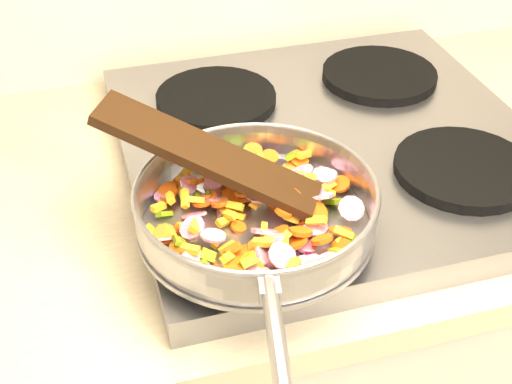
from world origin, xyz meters
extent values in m
cube|color=#939399|center=(-0.70, 1.67, 0.92)|extent=(0.60, 0.60, 0.04)
cylinder|color=black|center=(-0.84, 1.52, 0.95)|extent=(0.19, 0.19, 0.02)
cylinder|color=black|center=(-0.56, 1.52, 0.95)|extent=(0.19, 0.19, 0.02)
cylinder|color=black|center=(-0.84, 1.81, 0.95)|extent=(0.19, 0.19, 0.02)
cylinder|color=black|center=(-0.56, 1.81, 0.95)|extent=(0.19, 0.19, 0.02)
cylinder|color=#9E9EA5|center=(-0.87, 1.48, 0.96)|extent=(0.29, 0.29, 0.01)
torus|color=#9E9EA5|center=(-0.87, 1.48, 0.99)|extent=(0.33, 0.33, 0.05)
torus|color=#9E9EA5|center=(-0.87, 1.48, 1.01)|extent=(0.29, 0.29, 0.01)
cylinder|color=#9E9EA5|center=(-0.92, 1.24, 1.00)|extent=(0.05, 0.19, 0.02)
cube|color=#9E9EA5|center=(-0.90, 1.33, 1.00)|extent=(0.03, 0.03, 0.02)
cylinder|color=#E3550F|center=(-0.91, 1.41, 0.98)|extent=(0.04, 0.04, 0.01)
cube|color=yellow|center=(-0.79, 1.41, 0.98)|extent=(0.02, 0.02, 0.02)
cube|color=#6B9212|center=(-0.80, 1.57, 0.99)|extent=(0.02, 0.02, 0.02)
cylinder|color=#E3550F|center=(-0.88, 1.57, 0.97)|extent=(0.03, 0.03, 0.02)
cube|color=#6B9212|center=(-0.80, 1.53, 0.97)|extent=(0.02, 0.02, 0.01)
cube|color=yellow|center=(-0.90, 1.36, 0.98)|extent=(0.03, 0.02, 0.01)
cube|color=yellow|center=(-0.81, 1.44, 0.98)|extent=(0.03, 0.02, 0.02)
cube|color=yellow|center=(-0.90, 1.48, 0.98)|extent=(0.02, 0.02, 0.01)
cylinder|color=#E3550F|center=(-0.88, 1.53, 0.97)|extent=(0.04, 0.04, 0.01)
cube|color=#6B9212|center=(-0.97, 1.45, 0.98)|extent=(0.01, 0.03, 0.02)
cylinder|color=#E3550F|center=(-0.79, 1.40, 0.97)|extent=(0.03, 0.03, 0.02)
cube|color=yellow|center=(-0.94, 1.51, 0.98)|extent=(0.03, 0.01, 0.02)
cylinder|color=#BD1258|center=(-0.79, 1.49, 0.97)|extent=(0.03, 0.04, 0.03)
cube|color=yellow|center=(-0.92, 1.40, 0.98)|extent=(0.02, 0.02, 0.02)
cube|color=yellow|center=(-0.92, 1.43, 0.97)|extent=(0.02, 0.01, 0.02)
cylinder|color=#E3550F|center=(-0.83, 1.54, 0.97)|extent=(0.03, 0.03, 0.01)
cube|color=yellow|center=(-0.94, 1.54, 0.97)|extent=(0.01, 0.03, 0.01)
cube|color=yellow|center=(-0.92, 1.44, 0.97)|extent=(0.02, 0.02, 0.01)
cube|color=yellow|center=(-0.95, 1.46, 0.99)|extent=(0.02, 0.03, 0.02)
cylinder|color=#E3550F|center=(-0.85, 1.44, 0.97)|extent=(0.04, 0.04, 0.02)
cylinder|color=#E3550F|center=(-0.94, 1.42, 0.97)|extent=(0.03, 0.03, 0.01)
cylinder|color=#BD1258|center=(-0.93, 1.37, 0.97)|extent=(0.03, 0.04, 0.02)
cube|color=yellow|center=(-0.79, 1.49, 0.98)|extent=(0.01, 0.03, 0.01)
cube|color=#6B9212|center=(-0.87, 1.53, 0.98)|extent=(0.01, 0.02, 0.01)
cylinder|color=#BD1258|center=(-0.81, 1.44, 0.97)|extent=(0.04, 0.04, 0.01)
cube|color=#6B9212|center=(-0.79, 1.54, 0.97)|extent=(0.02, 0.01, 0.02)
cylinder|color=#E3550F|center=(-0.80, 1.46, 0.98)|extent=(0.03, 0.03, 0.03)
cylinder|color=#E3550F|center=(-0.82, 1.48, 0.99)|extent=(0.03, 0.03, 0.03)
cylinder|color=#BD1258|center=(-0.86, 1.39, 0.98)|extent=(0.05, 0.04, 0.02)
cylinder|color=#BD1258|center=(-0.94, 1.55, 0.98)|extent=(0.02, 0.03, 0.03)
cylinder|color=#E3550F|center=(-0.90, 1.52, 0.97)|extent=(0.02, 0.02, 0.01)
cube|color=yellow|center=(-0.84, 1.49, 0.99)|extent=(0.03, 0.02, 0.01)
cylinder|color=#BD1258|center=(-0.83, 1.41, 0.97)|extent=(0.03, 0.03, 0.01)
cube|color=#6B9212|center=(-0.81, 1.47, 0.97)|extent=(0.02, 0.02, 0.02)
cube|color=yellow|center=(-0.89, 1.55, 0.98)|extent=(0.02, 0.02, 0.01)
cylinder|color=#BD1258|center=(-0.88, 1.37, 0.98)|extent=(0.04, 0.03, 0.03)
cube|color=#6B9212|center=(-0.90, 1.40, 0.98)|extent=(0.02, 0.02, 0.01)
cube|color=yellow|center=(-0.77, 1.51, 0.98)|extent=(0.02, 0.02, 0.01)
cylinder|color=#E3550F|center=(-0.78, 1.42, 0.97)|extent=(0.03, 0.03, 0.02)
cylinder|color=#BD1258|center=(-0.87, 1.44, 0.97)|extent=(0.04, 0.04, 0.02)
cube|color=yellow|center=(-0.99, 1.49, 0.97)|extent=(0.02, 0.02, 0.01)
cylinder|color=#E3550F|center=(-0.88, 1.43, 0.96)|extent=(0.03, 0.03, 0.02)
cylinder|color=#BD1258|center=(-0.99, 1.46, 0.97)|extent=(0.03, 0.03, 0.02)
cylinder|color=#E3550F|center=(-0.82, 1.58, 0.98)|extent=(0.03, 0.03, 0.01)
cylinder|color=#BD1258|center=(-0.86, 1.50, 0.99)|extent=(0.05, 0.05, 0.01)
cylinder|color=#BD1258|center=(-0.76, 1.51, 0.98)|extent=(0.03, 0.03, 0.01)
cube|color=yellow|center=(-0.98, 1.52, 0.98)|extent=(0.02, 0.02, 0.01)
cylinder|color=#E3550F|center=(-0.81, 1.46, 0.97)|extent=(0.03, 0.03, 0.02)
cube|color=#6B9212|center=(-0.93, 1.54, 0.97)|extent=(0.01, 0.02, 0.02)
cylinder|color=#E3550F|center=(-0.75, 1.51, 0.97)|extent=(0.03, 0.03, 0.01)
cylinder|color=#BD1258|center=(-0.84, 1.37, 0.98)|extent=(0.04, 0.04, 0.03)
cylinder|color=#E3550F|center=(-0.89, 1.47, 0.96)|extent=(0.02, 0.02, 0.01)
cylinder|color=#E3550F|center=(-0.91, 1.51, 0.98)|extent=(0.03, 0.03, 0.01)
cylinder|color=#BD1258|center=(-0.88, 1.41, 0.97)|extent=(0.04, 0.04, 0.03)
cylinder|color=#BD1258|center=(-0.84, 1.44, 0.97)|extent=(0.04, 0.04, 0.02)
cylinder|color=#E3550F|center=(-0.90, 1.39, 0.97)|extent=(0.03, 0.03, 0.02)
cylinder|color=#E3550F|center=(-0.97, 1.42, 0.97)|extent=(0.03, 0.03, 0.02)
cube|color=#6B9212|center=(-0.90, 1.59, 0.98)|extent=(0.03, 0.02, 0.01)
cylinder|color=#BD1258|center=(-0.91, 1.51, 0.96)|extent=(0.03, 0.04, 0.03)
cube|color=#6B9212|center=(-0.93, 1.38, 0.97)|extent=(0.02, 0.02, 0.02)
cylinder|color=#E3550F|center=(-0.92, 1.39, 0.98)|extent=(0.03, 0.03, 0.01)
cube|color=yellow|center=(-0.89, 1.55, 0.98)|extent=(0.03, 0.01, 0.02)
cylinder|color=#BD1258|center=(-0.91, 1.38, 0.98)|extent=(0.04, 0.04, 0.01)
cube|color=#6B9212|center=(-0.84, 1.53, 0.99)|extent=(0.03, 0.02, 0.01)
cube|color=yellow|center=(-0.91, 1.48, 0.97)|extent=(0.03, 0.02, 0.01)
cylinder|color=#E3550F|center=(-0.93, 1.39, 0.98)|extent=(0.03, 0.03, 0.02)
cylinder|color=#E3550F|center=(-0.97, 1.45, 0.97)|extent=(0.03, 0.03, 0.01)
cylinder|color=#E3550F|center=(-0.79, 1.54, 0.97)|extent=(0.03, 0.03, 0.01)
cube|color=yellow|center=(-0.95, 1.48, 0.97)|extent=(0.02, 0.01, 0.01)
cube|color=yellow|center=(-0.78, 1.56, 0.99)|extent=(0.02, 0.02, 0.01)
cube|color=yellow|center=(-0.96, 1.53, 0.98)|extent=(0.01, 0.02, 0.01)
cube|color=yellow|center=(-0.88, 1.42, 0.98)|extent=(0.03, 0.02, 0.01)
cylinder|color=#E3550F|center=(-0.84, 1.46, 0.98)|extent=(0.03, 0.03, 0.02)
cylinder|color=#BD1258|center=(-0.97, 1.55, 0.97)|extent=(0.03, 0.03, 0.01)
cube|color=#6B9212|center=(-0.96, 1.40, 0.98)|extent=(0.03, 0.02, 0.02)
cylinder|color=#BD1258|center=(-0.82, 1.37, 0.98)|extent=(0.04, 0.04, 0.02)
cylinder|color=#BD1258|center=(-0.83, 1.58, 0.96)|extent=(0.04, 0.03, 0.03)
cube|color=yellow|center=(-0.86, 1.50, 0.98)|extent=(0.02, 0.02, 0.02)
cube|color=yellow|center=(-0.89, 1.49, 0.98)|extent=(0.02, 0.02, 0.01)
cube|color=yellow|center=(-0.87, 1.45, 0.97)|extent=(0.02, 0.03, 0.01)
cube|color=yellow|center=(-0.87, 1.53, 0.97)|extent=(0.01, 0.02, 0.01)
cylinder|color=#BD1258|center=(-0.79, 1.48, 0.98)|extent=(0.05, 0.04, 0.03)
cylinder|color=#E3550F|center=(-0.98, 1.48, 0.97)|extent=(0.04, 0.04, 0.02)
cylinder|color=#E3550F|center=(-0.96, 1.55, 0.97)|extent=(0.03, 0.03, 0.02)
cylinder|color=#E3550F|center=(-0.81, 1.51, 0.97)|extent=(0.04, 0.04, 0.01)
cube|color=#6B9212|center=(-0.90, 1.39, 0.99)|extent=(0.02, 0.02, 0.01)
cube|color=yellow|center=(-0.83, 1.46, 0.97)|extent=(0.02, 0.01, 0.02)
cube|color=yellow|center=(-0.84, 1.57, 0.99)|extent=(0.02, 0.03, 0.02)
cube|color=#6B9212|center=(-0.84, 1.56, 0.98)|extent=(0.02, 0.02, 0.02)
cylinder|color=#BD1258|center=(-0.91, 1.52, 0.97)|extent=(0.05, 0.05, 0.02)
cube|color=yellow|center=(-0.79, 1.40, 0.97)|extent=(0.02, 0.02, 0.02)
cube|color=yellow|center=(-0.90, 1.49, 0.97)|extent=(0.01, 0.03, 0.01)
cylinder|color=#E3550F|center=(-0.91, 1.42, 0.98)|extent=(0.02, 0.02, 0.02)
cube|color=#6B9212|center=(-0.96, 1.41, 0.98)|extent=(0.03, 0.02, 0.02)
cylinder|color=#BD1258|center=(-0.83, 1.56, 0.97)|extent=(0.04, 0.03, 0.02)
cylinder|color=#E3550F|center=(-0.92, 1.53, 0.97)|extent=(0.03, 0.03, 0.02)
cylinder|color=#E3550F|center=(-0.93, 1.52, 0.98)|extent=(0.03, 0.03, 0.01)
cylinder|color=#BD1258|center=(-0.90, 1.56, 0.97)|extent=(0.03, 0.04, 0.02)
cylinder|color=#BD1258|center=(-0.93, 1.44, 0.98)|extent=(0.04, 0.04, 0.01)
cylinder|color=#E3550F|center=(-0.92, 1.53, 0.97)|extent=(0.03, 0.04, 0.03)
cylinder|color=#E3550F|center=(-0.79, 1.56, 0.98)|extent=(0.03, 0.04, 0.02)
cylinder|color=#E3550F|center=(-0.89, 1.43, 0.97)|extent=(0.03, 0.03, 0.01)
cylinder|color=#BD1258|center=(-0.82, 1.48, 0.98)|extent=(0.04, 0.04, 0.02)
cylinder|color=#E3550F|center=(-0.92, 1.56, 0.98)|extent=(0.02, 0.02, 0.02)
cylinder|color=#BD1258|center=(-0.90, 1.38, 0.98)|extent=(0.05, 0.04, 0.03)
cube|color=yellow|center=(-0.86, 1.42, 0.98)|extent=(0.02, 0.02, 0.02)
cylinder|color=#E3550F|center=(-0.96, 1.49, 0.96)|extent=(0.02, 0.02, 0.02)
cube|color=#6B9212|center=(-0.91, 1.52, 0.97)|extent=(0.01, 0.02, 0.02)
cylinder|color=#E3550F|center=(-0.96, 1.54, 0.97)|extent=(0.02, 0.02, 0.01)
cylinder|color=#BD1258|center=(-0.87, 1.56, 0.96)|extent=(0.04, 0.04, 0.01)
cylinder|color=#BD1258|center=(-0.87, 1.42, 0.98)|extent=(0.03, 0.03, 0.02)
cylinder|color=#BD1258|center=(-0.95, 1.46, 0.98)|extent=(0.03, 0.03, 0.02)
cube|color=#6B9212|center=(-0.86, 1.41, 0.97)|extent=(0.02, 0.03, 0.01)
cube|color=#6B9212|center=(-0.89, 1.38, 0.97)|extent=(0.03, 0.02, 0.01)
cylinder|color=#E3550F|center=(-0.97, 1.44, 0.98)|extent=(0.03, 0.03, 0.02)
cylinder|color=#E3550F|center=(-0.89, 1.52, 0.97)|extent=(0.03, 0.03, 0.02)
cylinder|color=#E3550F|center=(-0.96, 1.42, 0.97)|extent=(0.03, 0.03, 0.01)
cylinder|color=#BD1258|center=(-0.94, 1.50, 0.97)|extent=(0.04, 0.04, 0.03)
cylinder|color=#E3550F|center=(-0.87, 1.52, 0.97)|extent=(0.03, 0.03, 0.01)
cylinder|color=#BD1258|center=(-0.79, 1.53, 0.98)|extent=(0.05, 0.04, 0.02)
cube|color=yellow|center=(-0.77, 1.50, 0.97)|extent=(0.01, 0.02, 0.02)
cylinder|color=#E3550F|center=(-0.80, 1.54, 0.97)|extent=(0.03, 0.04, 0.02)
cylinder|color=#BD1258|center=(-0.84, 1.42, 0.96)|extent=(0.03, 0.03, 0.02)
cube|color=yellow|center=(-0.95, 1.52, 0.99)|extent=(0.01, 0.03, 0.02)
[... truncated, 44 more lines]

